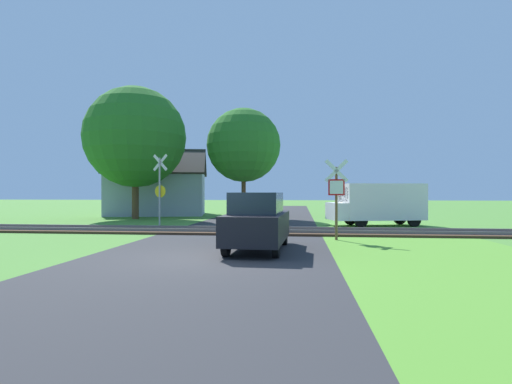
# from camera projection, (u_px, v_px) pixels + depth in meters

# --- Properties ---
(ground_plane) EXTENTS (160.00, 160.00, 0.00)m
(ground_plane) POSITION_uv_depth(u_px,v_px,m) (206.00, 258.00, 10.80)
(ground_plane) COLOR #4C8433
(road_asphalt) EXTENTS (6.87, 80.00, 0.01)m
(road_asphalt) POSITION_uv_depth(u_px,v_px,m) (221.00, 248.00, 12.79)
(road_asphalt) COLOR #2D2D30
(road_asphalt) RESTS_ON ground
(grass_verge) EXTENTS (6.00, 20.00, 0.01)m
(grass_verge) POSITION_uv_depth(u_px,v_px,m) (493.00, 280.00, 8.12)
(grass_verge) COLOR #54912D
(grass_verge) RESTS_ON ground
(rail_track) EXTENTS (60.00, 2.60, 0.22)m
(rail_track) POSITION_uv_depth(u_px,v_px,m) (242.00, 231.00, 17.65)
(rail_track) COLOR #422D1E
(rail_track) RESTS_ON ground
(stop_sign_near) EXTENTS (0.88, 0.15, 3.03)m
(stop_sign_near) POSITION_uv_depth(u_px,v_px,m) (336.00, 193.00, 14.88)
(stop_sign_near) COLOR brown
(stop_sign_near) RESTS_ON ground
(crossing_sign_far) EXTENTS (0.85, 0.26, 3.77)m
(crossing_sign_far) POSITION_uv_depth(u_px,v_px,m) (160.00, 187.00, 20.72)
(crossing_sign_far) COLOR #9E9EA5
(crossing_sign_far) RESTS_ON ground
(house) EXTENTS (8.53, 7.03, 5.25)m
(house) POSITION_uv_depth(u_px,v_px,m) (158.00, 192.00, 31.69)
(house) COLOR #99A3B7
(house) RESTS_ON ground
(tree_left) EXTENTS (6.75, 6.75, 8.88)m
(tree_left) POSITION_uv_depth(u_px,v_px,m) (135.00, 137.00, 26.81)
(tree_left) COLOR #513823
(tree_left) RESTS_ON ground
(tree_center) EXTENTS (5.07, 5.07, 7.56)m
(tree_center) POSITION_uv_depth(u_px,v_px,m) (244.00, 145.00, 27.42)
(tree_center) COLOR #513823
(tree_center) RESTS_ON ground
(mail_truck) EXTENTS (5.19, 2.90, 2.24)m
(mail_truck) POSITION_uv_depth(u_px,v_px,m) (378.00, 203.00, 21.20)
(mail_truck) COLOR white
(mail_truck) RESTS_ON ground
(parked_car) EXTENTS (1.82, 4.07, 1.78)m
(parked_car) POSITION_uv_depth(u_px,v_px,m) (258.00, 221.00, 12.26)
(parked_car) COLOR black
(parked_car) RESTS_ON ground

